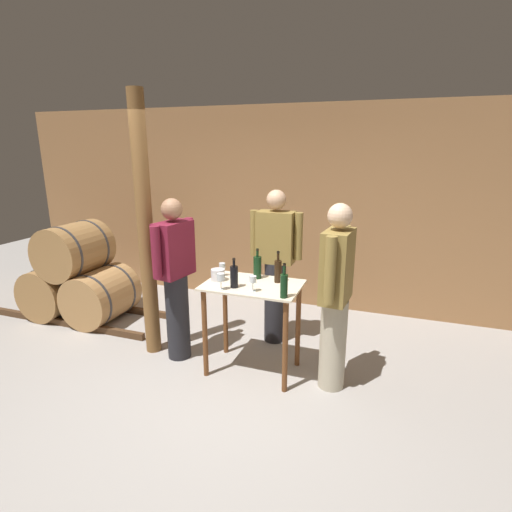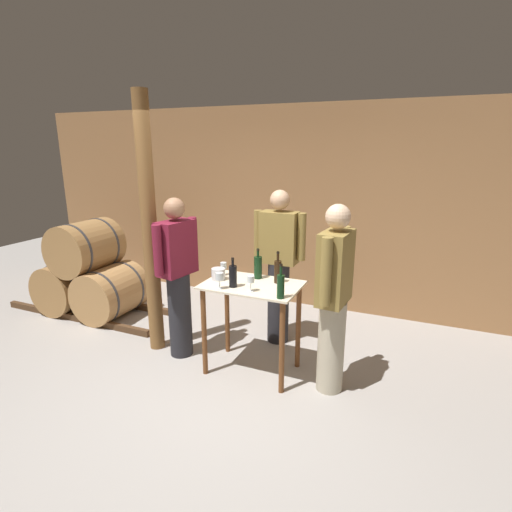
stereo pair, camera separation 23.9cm
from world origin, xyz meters
name	(u,v)px [view 2 (the right image)]	position (x,y,z in m)	size (l,w,h in m)	color
ground_plane	(207,393)	(0.00, 0.00, 0.00)	(14.00, 14.00, 0.00)	#9E9993
back_wall	(294,209)	(0.00, 2.43, 1.35)	(8.40, 0.05, 2.70)	#996B42
barrel_rack	(89,276)	(-2.36, 1.01, 0.51)	(2.34, 0.78, 1.25)	#4C331E
tasting_table	(252,305)	(0.21, 0.53, 0.70)	(0.91, 0.60, 0.91)	beige
wooden_post	(149,228)	(-0.96, 0.55, 1.35)	(0.16, 0.16, 2.70)	brown
wine_bottle_far_left	(233,276)	(0.08, 0.39, 1.02)	(0.07, 0.07, 0.28)	black
wine_bottle_left	(258,267)	(0.20, 0.71, 1.03)	(0.08, 0.08, 0.30)	black
wine_bottle_center	(278,271)	(0.42, 0.67, 1.03)	(0.07, 0.07, 0.31)	black
wine_bottle_right	(281,285)	(0.58, 0.30, 1.03)	(0.07, 0.07, 0.31)	black
wine_glass_near_left	(223,266)	(-0.16, 0.67, 1.00)	(0.06, 0.06, 0.13)	silver
wine_glass_near_center	(219,277)	(-0.01, 0.30, 1.03)	(0.07, 0.07, 0.15)	silver
wine_glass_near_right	(251,280)	(0.28, 0.35, 1.02)	(0.07, 0.07, 0.15)	silver
ice_bucket	(218,274)	(-0.14, 0.53, 0.97)	(0.13, 0.13, 0.11)	silver
person_host	(334,296)	(0.99, 0.52, 0.91)	(0.25, 0.59, 1.72)	#B7AD93
person_visitor_with_scarf	(178,275)	(-0.62, 0.53, 0.89)	(0.29, 0.58, 1.69)	#232328
person_visitor_bearded	(279,264)	(0.23, 1.23, 0.92)	(0.59, 0.24, 1.73)	#232328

